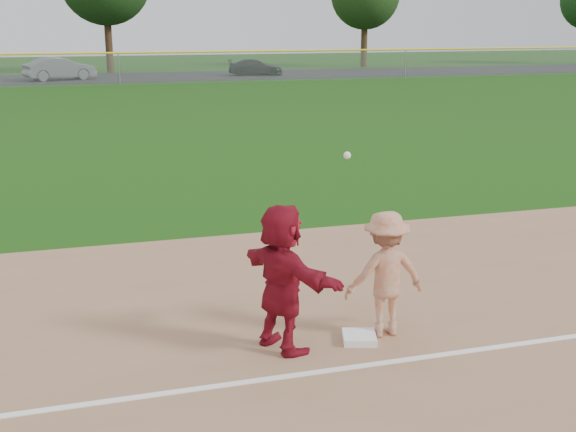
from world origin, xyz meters
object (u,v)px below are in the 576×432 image
object	(u,v)px
first_base	(359,337)
car_mid	(60,69)
base_runner	(282,278)
car_right	(255,67)

from	to	relation	value
first_base	car_mid	distance (m)	45.21
base_runner	car_right	xyz separation A→B (m)	(10.85, 45.54, -0.36)
base_runner	car_mid	world-z (taller)	base_runner
first_base	car_right	size ratio (longest dim) A/B	0.10
base_runner	car_right	bearing A→B (deg)	-37.00
first_base	base_runner	bearing A→B (deg)	175.54
first_base	car_mid	xyz separation A→B (m)	(-4.19, 45.01, 0.72)
first_base	car_right	bearing A→B (deg)	77.83
first_base	car_mid	world-z (taller)	car_mid
first_base	base_runner	xyz separation A→B (m)	(-1.01, 0.08, 0.89)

